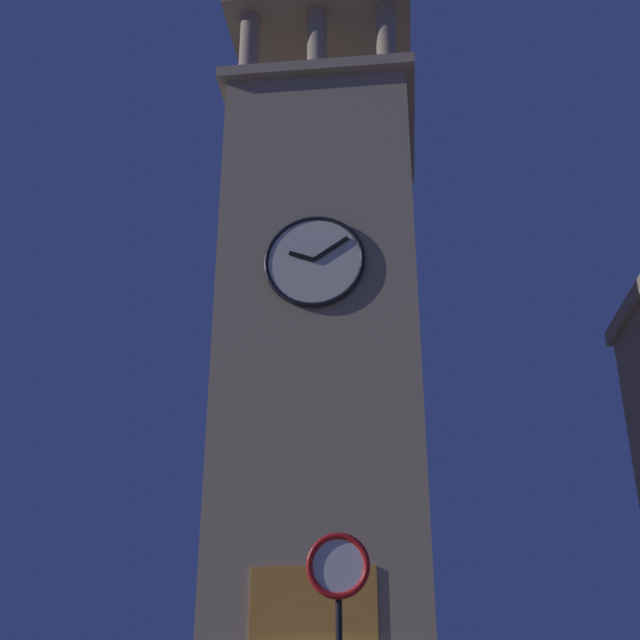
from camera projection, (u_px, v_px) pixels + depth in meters
clocktower at (326, 369)px, 25.52m from camera, size 6.63×7.18×26.57m
no_horn_sign at (338, 592)px, 9.35m from camera, size 0.78×0.14×3.26m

